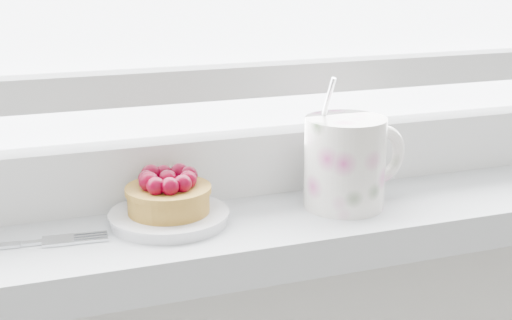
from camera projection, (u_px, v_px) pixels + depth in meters
name	position (u px, v px, depth m)	size (l,w,h in m)	color
saucer	(169.00, 217.00, 0.73)	(0.12, 0.12, 0.01)	silver
raspberry_tart	(168.00, 193.00, 0.73)	(0.09, 0.09, 0.05)	olive
floral_mug	(347.00, 160.00, 0.77)	(0.13, 0.10, 0.14)	silver
fork	(2.00, 246.00, 0.67)	(0.20, 0.04, 0.00)	silver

